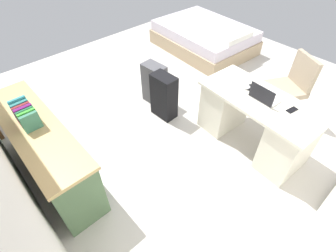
{
  "coord_description": "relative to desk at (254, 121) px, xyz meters",
  "views": [
    {
      "loc": [
        -2.07,
        2.36,
        2.57
      ],
      "look_at": [
        -0.57,
        0.99,
        0.6
      ],
      "focal_mm": 27.16,
      "sensor_mm": 36.0,
      "label": 1
    }
  ],
  "objects": [
    {
      "name": "office_chair",
      "position": [
        0.03,
        -0.86,
        0.03
      ],
      "size": [
        0.62,
        0.62,
        0.94
      ],
      "color": "black",
      "rests_on": "ground_plane"
    },
    {
      "name": "figurine_small",
      "position": [
        1.66,
        2.15,
        0.45
      ],
      "size": [
        0.08,
        0.08,
        0.11
      ],
      "primitive_type": "cone",
      "color": "gold",
      "rests_on": "credenza"
    },
    {
      "name": "laptop",
      "position": [
        -0.02,
        0.01,
        0.41
      ],
      "size": [
        0.32,
        0.24,
        0.21
      ],
      "color": "silver",
      "rests_on": "desk"
    },
    {
      "name": "desk",
      "position": [
        0.0,
        0.0,
        0.0
      ],
      "size": [
        1.48,
        0.76,
        0.75
      ],
      "color": "silver",
      "rests_on": "ground_plane"
    },
    {
      "name": "ground_plane",
      "position": [
        1.08,
        0.02,
        -0.39
      ],
      "size": [
        6.02,
        6.02,
        0.0
      ],
      "primitive_type": "plane",
      "color": "beige"
    },
    {
      "name": "cell_phone_near_laptop",
      "position": [
        -0.34,
        -0.07,
        0.36
      ],
      "size": [
        0.09,
        0.15,
        0.01
      ],
      "primitive_type": "cube",
      "rotation": [
        0.0,
        0.0,
        -0.19
      ],
      "color": "black",
      "rests_on": "desk"
    },
    {
      "name": "bed",
      "position": [
        2.22,
        -1.57,
        -0.15
      ],
      "size": [
        1.97,
        1.5,
        0.58
      ],
      "color": "tan",
      "rests_on": "ground_plane"
    },
    {
      "name": "suitcase_black",
      "position": [
        1.2,
        0.46,
        -0.05
      ],
      "size": [
        0.37,
        0.24,
        0.68
      ],
      "primitive_type": "cube",
      "rotation": [
        0.0,
        0.0,
        0.04
      ],
      "color": "black",
      "rests_on": "ground_plane"
    },
    {
      "name": "suitcase_spare_grey",
      "position": [
        1.55,
        0.34,
        -0.07
      ],
      "size": [
        0.37,
        0.24,
        0.65
      ],
      "primitive_type": "cube",
      "rotation": [
        0.0,
        0.0,
        0.07
      ],
      "color": "#4C4C51",
      "rests_on": "ground_plane"
    },
    {
      "name": "computer_mouse",
      "position": [
        0.24,
        -0.05,
        0.37
      ],
      "size": [
        0.07,
        0.1,
        0.03
      ],
      "primitive_type": "ellipsoid",
      "rotation": [
        0.0,
        0.0,
        -0.07
      ],
      "color": "white",
      "rests_on": "desk"
    },
    {
      "name": "cell_phone_by_mouse",
      "position": [
        0.21,
        -0.09,
        0.36
      ],
      "size": [
        0.11,
        0.15,
        0.01
      ],
      "primitive_type": "cube",
      "rotation": [
        0.0,
        0.0,
        0.32
      ],
      "color": "black",
      "rests_on": "desk"
    },
    {
      "name": "book_row",
      "position": [
        1.37,
        2.15,
        0.5
      ],
      "size": [
        0.31,
        0.17,
        0.22
      ],
      "color": "#3D7C62",
      "rests_on": "credenza"
    },
    {
      "name": "credenza",
      "position": [
        1.29,
        2.15,
        0.0
      ],
      "size": [
        1.8,
        0.48,
        0.78
      ],
      "color": "#4C6B47",
      "rests_on": "ground_plane"
    }
  ]
}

